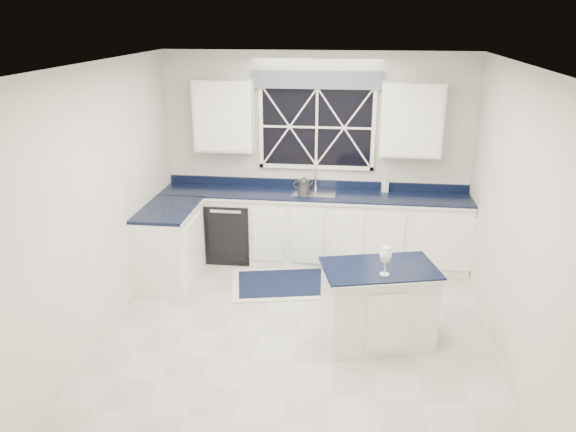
# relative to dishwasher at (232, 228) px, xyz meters

# --- Properties ---
(ground) EXTENTS (4.50, 4.50, 0.00)m
(ground) POSITION_rel_dishwasher_xyz_m (1.10, -1.95, -0.41)
(ground) COLOR #B1B1AC
(ground) RESTS_ON ground
(back_wall) EXTENTS (4.00, 0.10, 2.70)m
(back_wall) POSITION_rel_dishwasher_xyz_m (1.10, 0.30, 0.94)
(back_wall) COLOR silver
(back_wall) RESTS_ON ground
(base_cabinets) EXTENTS (3.99, 1.60, 0.90)m
(base_cabinets) POSITION_rel_dishwasher_xyz_m (0.77, -0.17, 0.04)
(base_cabinets) COLOR white
(base_cabinets) RESTS_ON ground
(countertop) EXTENTS (3.98, 0.64, 0.04)m
(countertop) POSITION_rel_dishwasher_xyz_m (1.10, 0.00, 0.51)
(countertop) COLOR black
(countertop) RESTS_ON base_cabinets
(dishwasher) EXTENTS (0.60, 0.58, 0.82)m
(dishwasher) POSITION_rel_dishwasher_xyz_m (0.00, 0.00, 0.00)
(dishwasher) COLOR black
(dishwasher) RESTS_ON ground
(window) EXTENTS (1.65, 0.09, 1.26)m
(window) POSITION_rel_dishwasher_xyz_m (1.10, 0.25, 1.42)
(window) COLOR black
(window) RESTS_ON ground
(upper_cabinets) EXTENTS (3.10, 0.34, 0.90)m
(upper_cabinets) POSITION_rel_dishwasher_xyz_m (1.10, 0.13, 1.49)
(upper_cabinets) COLOR white
(upper_cabinets) RESTS_ON ground
(faucet) EXTENTS (0.05, 0.20, 0.30)m
(faucet) POSITION_rel_dishwasher_xyz_m (1.10, 0.19, 0.69)
(faucet) COLOR silver
(faucet) RESTS_ON countertop
(island) EXTENTS (1.22, 0.91, 0.81)m
(island) POSITION_rel_dishwasher_xyz_m (1.89, -1.89, -0.00)
(island) COLOR white
(island) RESTS_ON ground
(rug) EXTENTS (1.61, 1.17, 0.02)m
(rug) POSITION_rel_dishwasher_xyz_m (0.90, -0.74, -0.40)
(rug) COLOR beige
(rug) RESTS_ON ground
(kettle) EXTENTS (0.26, 0.16, 0.18)m
(kettle) POSITION_rel_dishwasher_xyz_m (0.95, 0.13, 0.61)
(kettle) COLOR #2F2F31
(kettle) RESTS_ON countertop
(wine_glass) EXTENTS (0.12, 0.12, 0.28)m
(wine_glass) POSITION_rel_dishwasher_xyz_m (1.93, -2.05, 0.59)
(wine_glass) COLOR silver
(wine_glass) RESTS_ON island
(soap_bottle) EXTENTS (0.09, 0.10, 0.20)m
(soap_bottle) POSITION_rel_dishwasher_xyz_m (2.01, 0.19, 0.63)
(soap_bottle) COLOR silver
(soap_bottle) RESTS_ON countertop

